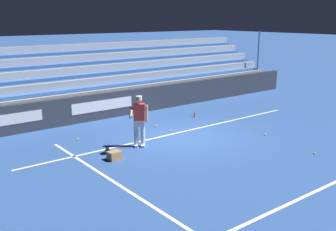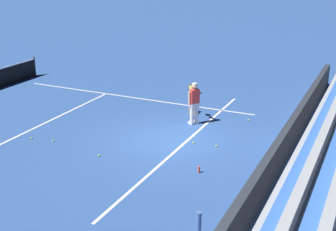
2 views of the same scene
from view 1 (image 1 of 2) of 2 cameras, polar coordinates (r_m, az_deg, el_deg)
name	(u,v)px [view 1 (image 1 of 2)]	position (r m, az deg, el deg)	size (l,w,h in m)	color
ground_plane	(186,136)	(14.24, 2.60, -3.01)	(160.00, 160.00, 0.00)	#2D5193
court_baseline_white	(177,133)	(14.61, 1.33, -2.54)	(12.00, 0.10, 0.01)	white
court_sideline_white	(161,212)	(8.96, -1.00, -13.82)	(0.10, 12.00, 0.01)	white
court_service_line_white	(326,187)	(10.92, 21.90, -9.56)	(8.22, 0.10, 0.01)	white
back_wall_sponsor_board	(126,102)	(17.29, -6.18, 1.90)	(20.84, 0.25, 1.10)	#2D333D
bleacher_stand	(101,90)	(19.16, -9.69, 3.63)	(19.80, 3.20, 3.40)	#9EA3A8
tennis_player	(139,121)	(12.87, -4.23, -0.77)	(0.97, 0.81, 1.71)	silver
ball_box_cardboard	(115,155)	(12.04, -7.76, -5.75)	(0.40, 0.30, 0.26)	#A87F51
tennis_ball_stray_back	(265,134)	(14.76, 13.89, -2.67)	(0.07, 0.07, 0.07)	#CCE533
tennis_ball_on_baseline	(78,139)	(14.11, -12.97, -3.40)	(0.07, 0.07, 0.07)	#CCE533
tennis_ball_far_right	(156,126)	(15.42, -1.78, -1.52)	(0.07, 0.07, 0.07)	#CCE533
tennis_ball_far_left	(170,131)	(14.79, 0.36, -2.20)	(0.07, 0.07, 0.07)	#CCE533
tennis_ball_by_box	(314,153)	(13.23, 20.48, -5.14)	(0.07, 0.07, 0.07)	#CCE533
water_bottle	(195,115)	(16.89, 3.88, 0.12)	(0.07, 0.07, 0.22)	#EA4C33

